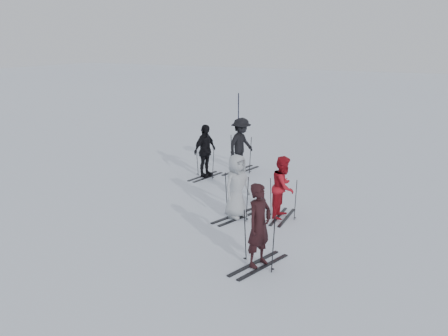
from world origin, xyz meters
name	(u,v)px	position (x,y,z in m)	size (l,w,h in m)	color
ground	(207,210)	(0.00, 0.00, 0.00)	(120.00, 120.00, 0.00)	silver
skier_near_dark	(259,226)	(2.75, -2.56, 0.90)	(0.66, 0.43, 1.81)	black
skier_red	(283,188)	(2.11, 0.44, 0.84)	(0.82, 0.64, 1.68)	#A5121D
skier_grey	(237,187)	(0.99, -0.14, 0.86)	(0.84, 0.55, 1.73)	#A3A8AC
skier_uphill_left	(205,152)	(-1.78, 2.94, 0.91)	(1.07, 0.45, 1.83)	black
skier_uphill_far	(241,145)	(-1.03, 4.23, 0.97)	(1.25, 0.72, 1.93)	black
skis_near_dark	(259,239)	(2.75, -2.56, 0.62)	(0.90, 1.71, 1.24)	black
skis_red	(283,198)	(2.11, 0.44, 0.56)	(0.82, 1.54, 1.13)	black
skis_grey	(237,195)	(0.99, -0.14, 0.62)	(0.91, 1.71, 1.25)	black
skis_uphill_left	(205,161)	(-1.78, 2.94, 0.59)	(0.85, 1.61, 1.17)	black
skis_uphill_far	(241,153)	(-1.03, 4.23, 0.68)	(0.99, 1.86, 1.36)	black
piste_marker	(238,117)	(-3.64, 9.23, 1.11)	(0.05, 0.05, 2.22)	black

